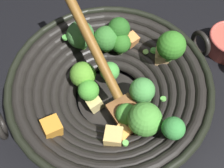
# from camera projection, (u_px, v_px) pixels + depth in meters

# --- Properties ---
(ground_plane) EXTENTS (4.00, 4.00, 0.00)m
(ground_plane) POSITION_uv_depth(u_px,v_px,m) (110.00, 101.00, 0.54)
(ground_plane) COLOR black
(wok) EXTENTS (0.39, 0.38, 0.19)m
(wok) POSITION_uv_depth(u_px,v_px,m) (110.00, 85.00, 0.50)
(wok) COLOR black
(wok) RESTS_ON ground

